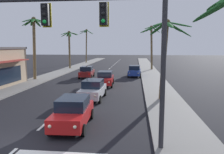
% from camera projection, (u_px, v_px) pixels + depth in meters
% --- Properties ---
extents(ground_plane, '(220.00, 220.00, 0.00)m').
position_uv_depth(ground_plane, '(20.00, 146.00, 10.50)').
color(ground_plane, black).
extents(sidewalk_right, '(3.20, 110.00, 0.14)m').
position_uv_depth(sidewalk_right, '(154.00, 81.00, 29.39)').
color(sidewalk_right, gray).
rests_on(sidewalk_right, ground).
extents(sidewalk_left, '(3.20, 110.00, 0.14)m').
position_uv_depth(sidewalk_left, '(40.00, 79.00, 31.00)').
color(sidewalk_left, gray).
rests_on(sidewalk_left, ground).
extents(lane_markings, '(4.28, 89.80, 0.01)m').
position_uv_depth(lane_markings, '(99.00, 80.00, 30.75)').
color(lane_markings, silver).
rests_on(lane_markings, ground).
extents(traffic_signal_mast, '(10.64, 0.41, 7.46)m').
position_uv_depth(traffic_signal_mast, '(84.00, 30.00, 9.67)').
color(traffic_signal_mast, '#2D2D33').
rests_on(traffic_signal_mast, ground).
extents(sedan_lead_at_stop_bar, '(2.08, 4.50, 1.68)m').
position_uv_depth(sedan_lead_at_stop_bar, '(73.00, 112.00, 13.00)').
color(sedan_lead_at_stop_bar, red).
rests_on(sedan_lead_at_stop_bar, ground).
extents(sedan_third_in_queue, '(2.01, 4.47, 1.68)m').
position_uv_depth(sedan_third_in_queue, '(93.00, 89.00, 19.74)').
color(sedan_third_in_queue, silver).
rests_on(sedan_third_in_queue, ground).
extents(sedan_fifth_in_queue, '(2.10, 4.51, 1.68)m').
position_uv_depth(sedan_fifth_in_queue, '(105.00, 78.00, 26.46)').
color(sedan_fifth_in_queue, red).
rests_on(sedan_fifth_in_queue, ground).
extents(sedan_oncoming_far, '(2.14, 4.52, 1.68)m').
position_uv_depth(sedan_oncoming_far, '(87.00, 72.00, 33.11)').
color(sedan_oncoming_far, maroon).
rests_on(sedan_oncoming_far, ground).
extents(sedan_parked_nearest_kerb, '(2.08, 4.50, 1.68)m').
position_uv_depth(sedan_parked_nearest_kerb, '(135.00, 71.00, 34.42)').
color(sedan_parked_nearest_kerb, navy).
rests_on(sedan_parked_nearest_kerb, ground).
extents(palm_left_second, '(3.40, 3.32, 8.46)m').
position_uv_depth(palm_left_second, '(34.00, 36.00, 29.93)').
color(palm_left_second, brown).
rests_on(palm_left_second, ground).
extents(palm_left_third, '(3.74, 3.34, 7.66)m').
position_uv_depth(palm_left_third, '(69.00, 43.00, 45.54)').
color(palm_left_third, brown).
rests_on(palm_left_third, ground).
extents(palm_left_farthest, '(4.09, 4.20, 9.17)m').
position_uv_depth(palm_left_farthest, '(86.00, 38.00, 60.85)').
color(palm_left_farthest, brown).
rests_on(palm_left_farthest, ground).
extents(palm_right_second, '(4.22, 4.45, 6.83)m').
position_uv_depth(palm_right_second, '(166.00, 42.00, 18.60)').
color(palm_right_second, brown).
rests_on(palm_right_second, ground).
extents(palm_right_farthest, '(3.48, 3.75, 8.52)m').
position_uv_depth(palm_right_farthest, '(152.00, 39.00, 43.18)').
color(palm_right_farthest, brown).
rests_on(palm_right_farthest, ground).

